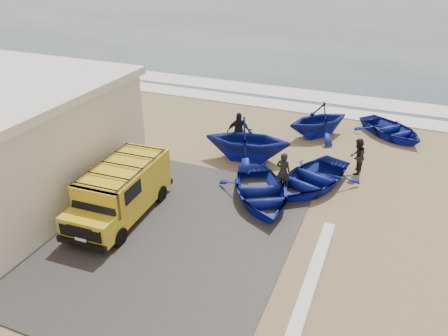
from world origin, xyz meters
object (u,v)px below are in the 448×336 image
(parapet, at_px, (309,290))
(boat_far_left, at_px, (318,120))
(boat_near_right, at_px, (312,178))
(boat_near_left, at_px, (261,192))
(boat_far_right, at_px, (391,130))
(fisherman_middle, at_px, (357,157))
(boat_mid_left, at_px, (248,139))
(fisherman_front, at_px, (283,172))
(fisherman_back, at_px, (238,132))
(van, at_px, (121,190))

(parapet, bearing_deg, boat_far_left, 100.45)
(boat_near_right, distance_m, boat_far_left, 5.27)
(parapet, bearing_deg, boat_near_left, 123.15)
(boat_far_right, distance_m, fisherman_middle, 4.82)
(boat_mid_left, height_order, fisherman_middle, boat_mid_left)
(parapet, xyz_separation_m, fisherman_front, (-2.26, 5.40, 0.55))
(boat_far_left, height_order, fisherman_back, fisherman_back)
(boat_near_left, height_order, boat_near_right, boat_near_right)
(boat_far_left, bearing_deg, boat_far_right, 63.11)
(boat_near_left, relative_size, boat_mid_left, 1.07)
(boat_near_left, distance_m, boat_far_left, 7.04)
(van, xyz_separation_m, fisherman_middle, (7.29, 6.41, -0.26))
(fisherman_middle, bearing_deg, parapet, 5.33)
(boat_near_left, distance_m, boat_far_right, 9.31)
(parapet, distance_m, fisherman_front, 5.88)
(boat_near_left, bearing_deg, boat_mid_left, 88.59)
(van, height_order, boat_far_right, van)
(boat_near_right, bearing_deg, van, -122.62)
(parapet, distance_m, boat_near_right, 6.23)
(boat_mid_left, relative_size, fisherman_middle, 2.40)
(fisherman_front, xyz_separation_m, fisherman_middle, (2.48, 2.56, -0.04))
(parapet, distance_m, fisherman_middle, 7.97)
(boat_far_right, height_order, fisherman_middle, fisherman_middle)
(boat_far_right, height_order, fisherman_front, fisherman_front)
(boat_near_left, bearing_deg, boat_near_right, 19.68)
(boat_far_left, bearing_deg, fisherman_back, -93.90)
(van, bearing_deg, boat_near_left, 30.79)
(boat_near_right, distance_m, fisherman_back, 4.54)
(boat_far_left, height_order, fisherman_front, boat_far_left)
(parapet, bearing_deg, boat_near_right, 101.41)
(parapet, distance_m, boat_mid_left, 8.69)
(boat_near_right, bearing_deg, boat_far_left, 118.72)
(boat_far_right, xyz_separation_m, fisherman_middle, (-1.14, -4.67, 0.41))
(boat_far_left, bearing_deg, parapet, -37.71)
(fisherman_front, relative_size, fisherman_back, 0.89)
(boat_near_right, height_order, boat_mid_left, boat_mid_left)
(boat_far_left, height_order, fisherman_middle, boat_far_left)
(boat_near_left, bearing_deg, fisherman_back, 92.10)
(boat_far_left, distance_m, fisherman_front, 5.89)
(boat_near_left, bearing_deg, fisherman_front, 34.31)
(boat_far_left, bearing_deg, boat_near_right, -38.86)
(boat_far_right, bearing_deg, fisherman_middle, -151.33)
(boat_near_right, bearing_deg, parapet, -59.17)
(boat_near_right, xyz_separation_m, fisherman_front, (-1.03, -0.70, 0.40))
(parapet, relative_size, boat_far_right, 1.64)
(parapet, xyz_separation_m, fisherman_back, (-5.20, 8.25, 0.65))
(boat_near_right, xyz_separation_m, boat_mid_left, (-3.22, 1.33, 0.58))
(parapet, relative_size, boat_near_left, 1.49)
(boat_far_left, distance_m, boat_far_right, 3.73)
(boat_near_right, distance_m, fisherman_front, 1.31)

